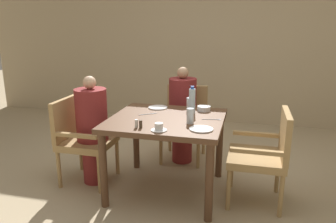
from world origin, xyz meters
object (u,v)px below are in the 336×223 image
(diner_in_left_chair, at_px, (92,129))
(plate_main_left, at_px, (158,108))
(bowl_small, at_px, (204,108))
(glass_tall_mid, at_px, (190,116))
(diner_in_far_chair, at_px, (182,114))
(chair_left_side, at_px, (81,136))
(chair_right_side, at_px, (265,152))
(teacup_with_saucer, at_px, (159,128))
(glass_tall_near, at_px, (190,104))
(water_bottle, at_px, (192,101))
(chair_far_side, at_px, (185,118))
(plate_main_right, at_px, (201,129))

(diner_in_left_chair, distance_m, plate_main_left, 0.72)
(bowl_small, height_order, glass_tall_mid, glass_tall_mid)
(diner_in_far_chair, bearing_deg, chair_left_side, -140.97)
(plate_main_left, bearing_deg, chair_right_side, -17.03)
(diner_in_far_chair, distance_m, chair_right_side, 1.19)
(teacup_with_saucer, bearing_deg, chair_right_side, 23.41)
(chair_left_side, bearing_deg, glass_tall_near, 15.77)
(chair_left_side, height_order, water_bottle, water_bottle)
(bowl_small, relative_size, glass_tall_mid, 0.98)
(bowl_small, height_order, glass_tall_near, glass_tall_near)
(diner_in_far_chair, bearing_deg, chair_right_side, -39.03)
(chair_left_side, height_order, bowl_small, chair_left_side)
(bowl_small, distance_m, water_bottle, 0.19)
(chair_left_side, xyz_separation_m, chair_right_side, (1.85, 0.00, 0.00))
(chair_far_side, relative_size, water_bottle, 3.23)
(plate_main_left, relative_size, glass_tall_mid, 1.47)
(diner_in_far_chair, bearing_deg, plate_main_right, -69.99)
(chair_left_side, bearing_deg, diner_in_left_chair, 0.00)
(plate_main_left, bearing_deg, bowl_small, 0.83)
(chair_right_side, height_order, water_bottle, water_bottle)
(diner_in_far_chair, distance_m, glass_tall_near, 0.53)
(plate_main_right, bearing_deg, chair_left_side, 167.89)
(diner_in_far_chair, height_order, plate_main_left, diner_in_far_chair)
(plate_main_left, relative_size, bowl_small, 1.50)
(chair_far_side, xyz_separation_m, bowl_small, (0.31, -0.54, 0.28))
(bowl_small, bearing_deg, chair_left_side, -164.27)
(diner_in_left_chair, height_order, water_bottle, diner_in_left_chair)
(chair_far_side, distance_m, glass_tall_mid, 1.08)
(chair_left_side, height_order, glass_tall_near, glass_tall_near)
(chair_far_side, height_order, chair_right_side, same)
(diner_in_far_chair, bearing_deg, glass_tall_mid, -73.99)
(chair_left_side, distance_m, glass_tall_mid, 1.22)
(plate_main_right, distance_m, teacup_with_saucer, 0.36)
(diner_in_left_chair, relative_size, water_bottle, 4.11)
(diner_in_left_chair, bearing_deg, bowl_small, 17.58)
(diner_in_far_chair, xyz_separation_m, plate_main_left, (-0.18, -0.41, 0.17))
(diner_in_left_chair, xyz_separation_m, plate_main_right, (1.16, -0.28, 0.18))
(glass_tall_near, height_order, glass_tall_mid, same)
(plate_main_left, bearing_deg, chair_left_side, -155.35)
(diner_in_far_chair, bearing_deg, teacup_with_saucer, -88.42)
(plate_main_left, xyz_separation_m, glass_tall_mid, (0.43, -0.46, 0.06))
(diner_in_left_chair, xyz_separation_m, glass_tall_near, (0.95, 0.31, 0.25))
(diner_in_left_chair, distance_m, chair_right_side, 1.71)
(glass_tall_mid, bearing_deg, plate_main_left, 133.50)
(teacup_with_saucer, bearing_deg, plate_main_right, 17.46)
(teacup_with_saucer, bearing_deg, diner_in_far_chair, 91.58)
(bowl_small, distance_m, glass_tall_mid, 0.47)
(glass_tall_near, bearing_deg, plate_main_left, 174.80)
(chair_far_side, distance_m, diner_in_far_chair, 0.16)
(diner_in_far_chair, height_order, teacup_with_saucer, diner_in_far_chair)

